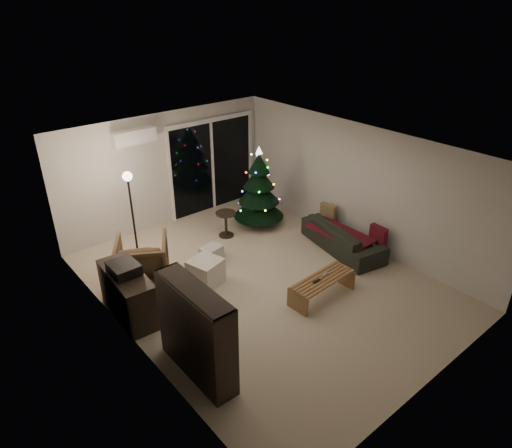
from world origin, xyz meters
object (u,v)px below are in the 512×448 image
Objects in this scene: christmas_tree at (259,187)px; armchair at (143,260)px; sofa at (343,237)px; media_cabinet at (128,294)px; bookshelf at (185,337)px; coffee_table at (322,288)px.

armchair is at bearing -173.34° from christmas_tree.
media_cabinet is at bearing 90.42° from sofa.
bookshelf is 2.64m from armchair.
sofa is 1.55× the size of coffee_table.
sofa is at bearing -7.16° from media_cabinet.
coffee_table is (2.08, -2.47, -0.22)m from armchair.
sofa is (3.64, -1.60, -0.14)m from armchair.
media_cabinet is 0.67× the size of sofa.
sofa is 1.78m from coffee_table.
armchair is 0.50× the size of christmas_tree.
bookshelf is at bearing 106.04° from armchair.
coffee_table is (2.75, -1.69, -0.21)m from media_cabinet.
coffee_table is at bearing 160.85° from armchair.
media_cabinet is 3.23m from coffee_table.
bookshelf is 1.78m from media_cabinet.
media_cabinet is at bearing 113.86° from bookshelf.
coffee_table is (2.75, 0.07, -0.50)m from bookshelf.
christmas_tree is at bearing -142.67° from armchair.
media_cabinet is 3.91m from christmas_tree.
armchair is 3.24m from coffee_table.
coffee_table is at bearing -27.95° from media_cabinet.
media_cabinet reaches higher than coffee_table.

